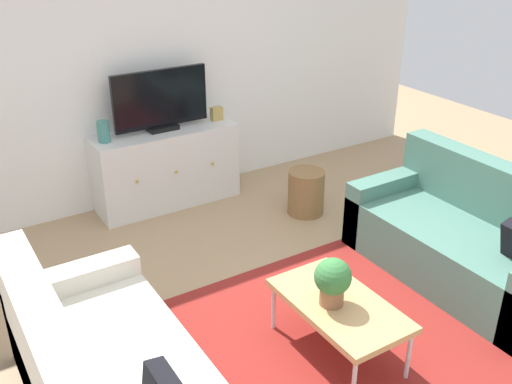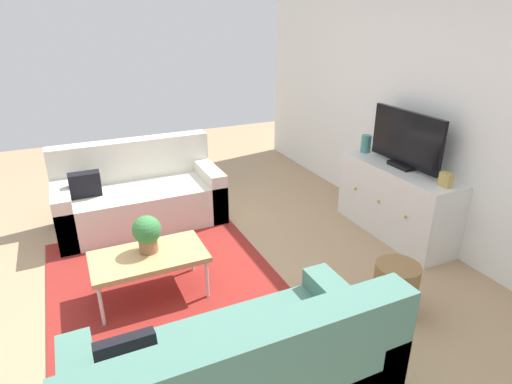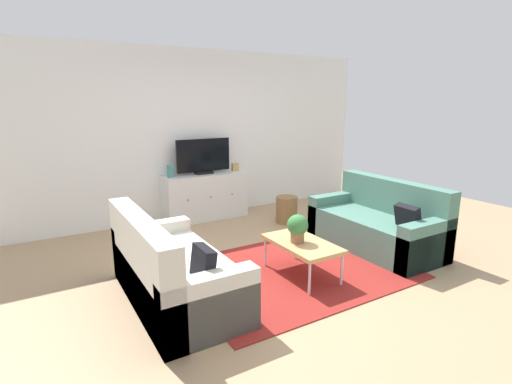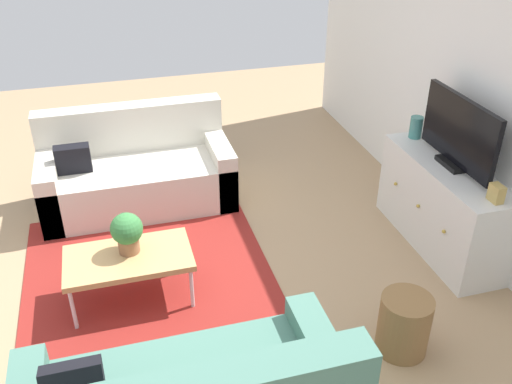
# 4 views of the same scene
# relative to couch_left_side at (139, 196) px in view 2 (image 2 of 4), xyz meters

# --- Properties ---
(ground_plane) EXTENTS (10.00, 10.00, 0.00)m
(ground_plane) POSITION_rel_couch_left_side_xyz_m (1.44, 0.10, -0.29)
(ground_plane) COLOR tan
(wall_back) EXTENTS (6.40, 0.12, 2.70)m
(wall_back) POSITION_rel_couch_left_side_xyz_m (1.44, 2.65, 1.06)
(wall_back) COLOR white
(wall_back) RESTS_ON ground_plane
(area_rug) EXTENTS (2.50, 1.90, 0.01)m
(area_rug) POSITION_rel_couch_left_side_xyz_m (1.44, -0.05, -0.29)
(area_rug) COLOR maroon
(area_rug) RESTS_ON ground_plane
(couch_left_side) EXTENTS (0.84, 1.73, 0.88)m
(couch_left_side) POSITION_rel_couch_left_side_xyz_m (0.00, 0.00, 0.00)
(couch_left_side) COLOR beige
(couch_left_side) RESTS_ON ground_plane
(coffee_table) EXTENTS (0.51, 0.90, 0.40)m
(coffee_table) POSITION_rel_couch_left_side_xyz_m (1.45, -0.18, 0.07)
(coffee_table) COLOR tan
(coffee_table) RESTS_ON ground_plane
(potted_plant) EXTENTS (0.23, 0.23, 0.31)m
(potted_plant) POSITION_rel_couch_left_side_xyz_m (1.40, -0.17, 0.28)
(potted_plant) COLOR #936042
(potted_plant) RESTS_ON coffee_table
(tv_console) EXTENTS (1.36, 0.47, 0.74)m
(tv_console) POSITION_rel_couch_left_side_xyz_m (1.43, 2.37, 0.08)
(tv_console) COLOR silver
(tv_console) RESTS_ON ground_plane
(flat_screen_tv) EXTENTS (0.90, 0.16, 0.56)m
(flat_screen_tv) POSITION_rel_couch_left_side_xyz_m (1.43, 2.39, 0.73)
(flat_screen_tv) COLOR black
(flat_screen_tv) RESTS_ON tv_console
(glass_vase) EXTENTS (0.11, 0.11, 0.19)m
(glass_vase) POSITION_rel_couch_left_side_xyz_m (0.86, 2.37, 0.55)
(glass_vase) COLOR teal
(glass_vase) RESTS_ON tv_console
(mantel_clock) EXTENTS (0.11, 0.07, 0.13)m
(mantel_clock) POSITION_rel_couch_left_side_xyz_m (1.99, 2.37, 0.52)
(mantel_clock) COLOR tan
(mantel_clock) RESTS_ON tv_console
(wicker_basket) EXTENTS (0.34, 0.34, 0.42)m
(wicker_basket) POSITION_rel_couch_left_side_xyz_m (2.44, 1.49, -0.08)
(wicker_basket) COLOR olive
(wicker_basket) RESTS_ON ground_plane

